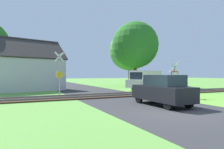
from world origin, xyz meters
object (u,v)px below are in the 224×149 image
(stop_sign_near, at_px, (174,77))
(parked_car, at_px, (162,90))
(crossing_sign_far, at_px, (59,71))
(house, at_px, (28,73))
(mail_truck, at_px, (145,79))
(tree_right, at_px, (135,45))
(tree_far, at_px, (129,50))

(stop_sign_near, xyz_separation_m, parked_car, (-3.47, -2.85, -0.72))
(crossing_sign_far, relative_size, house, 0.45)
(crossing_sign_far, height_order, mail_truck, crossing_sign_far)
(crossing_sign_far, distance_m, parked_car, 9.43)
(tree_right, bearing_deg, mail_truck, -109.82)
(house, xyz_separation_m, mail_truck, (12.42, -5.08, -0.75))
(tree_far, bearing_deg, tree_right, -111.39)
(tree_far, relative_size, mail_truck, 1.81)
(tree_far, bearing_deg, house, -161.04)
(tree_right, bearing_deg, stop_sign_near, -108.00)
(stop_sign_near, height_order, parked_car, stop_sign_near)
(crossing_sign_far, relative_size, tree_far, 0.40)
(house, bearing_deg, stop_sign_near, -65.19)
(tree_far, distance_m, mail_truck, 12.39)
(stop_sign_near, xyz_separation_m, mail_truck, (2.16, 7.23, -0.37))
(stop_sign_near, relative_size, parked_car, 0.70)
(crossing_sign_far, relative_size, parked_car, 0.94)
(mail_truck, bearing_deg, house, 42.48)
(crossing_sign_far, height_order, tree_far, tree_far)
(house, bearing_deg, tree_right, -13.54)
(tree_right, relative_size, mail_truck, 1.81)
(stop_sign_near, height_order, tree_right, tree_right)
(tree_right, bearing_deg, house, -178.53)
(stop_sign_near, height_order, mail_truck, stop_sign_near)
(mail_truck, relative_size, parked_car, 1.30)
(crossing_sign_far, distance_m, mail_truck, 10.28)
(stop_sign_near, xyz_separation_m, tree_right, (4.12, 12.68, 4.47))
(crossing_sign_far, bearing_deg, parked_car, -72.71)
(mail_truck, distance_m, parked_car, 11.55)
(crossing_sign_far, height_order, house, house)
(stop_sign_near, relative_size, crossing_sign_far, 0.74)
(stop_sign_near, distance_m, tree_right, 14.06)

